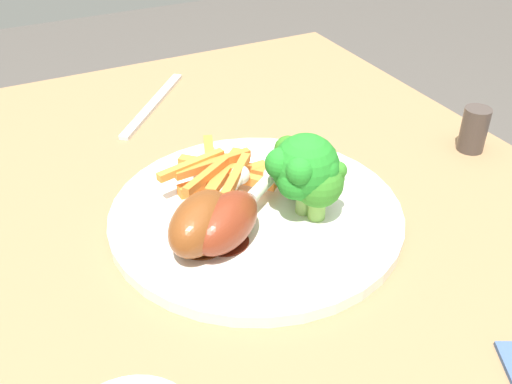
{
  "coord_description": "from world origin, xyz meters",
  "views": [
    {
      "loc": [
        -0.36,
        0.19,
        1.05
      ],
      "look_at": [
        0.05,
        -0.01,
        0.74
      ],
      "focal_mm": 41.11,
      "sensor_mm": 36.0,
      "label": 1
    }
  ],
  "objects_px": {
    "chicken_drumstick_near": "(203,220)",
    "pepper_shaker": "(474,130)",
    "dining_table": "(268,341)",
    "carrot_fries_pile": "(222,171)",
    "dinner_plate": "(256,214)",
    "broccoli_floret_back": "(297,158)",
    "chicken_drumstick_far": "(229,219)",
    "broccoli_floret_middle": "(303,169)",
    "broccoli_floret_front": "(318,182)",
    "fork": "(154,104)"
  },
  "relations": [
    {
      "from": "chicken_drumstick_near",
      "to": "pepper_shaker",
      "type": "xyz_separation_m",
      "value": [
        0.03,
        -0.34,
        -0.01
      ]
    },
    {
      "from": "broccoli_floret_back",
      "to": "chicken_drumstick_near",
      "type": "bearing_deg",
      "value": 105.17
    },
    {
      "from": "dining_table",
      "to": "chicken_drumstick_near",
      "type": "distance_m",
      "value": 0.17
    },
    {
      "from": "dining_table",
      "to": "pepper_shaker",
      "type": "distance_m",
      "value": 0.33
    },
    {
      "from": "fork",
      "to": "broccoli_floret_back",
      "type": "bearing_deg",
      "value": 51.57
    },
    {
      "from": "dinner_plate",
      "to": "pepper_shaker",
      "type": "xyz_separation_m",
      "value": [
        0.01,
        -0.28,
        0.02
      ]
    },
    {
      "from": "carrot_fries_pile",
      "to": "chicken_drumstick_far",
      "type": "bearing_deg",
      "value": 159.97
    },
    {
      "from": "dinner_plate",
      "to": "broccoli_floret_back",
      "type": "height_order",
      "value": "broccoli_floret_back"
    },
    {
      "from": "broccoli_floret_back",
      "to": "broccoli_floret_middle",
      "type": "bearing_deg",
      "value": 158.36
    },
    {
      "from": "broccoli_floret_middle",
      "to": "chicken_drumstick_far",
      "type": "relative_size",
      "value": 0.63
    },
    {
      "from": "broccoli_floret_back",
      "to": "pepper_shaker",
      "type": "distance_m",
      "value": 0.24
    },
    {
      "from": "broccoli_floret_front",
      "to": "broccoli_floret_back",
      "type": "bearing_deg",
      "value": -4.15
    },
    {
      "from": "pepper_shaker",
      "to": "dining_table",
      "type": "bearing_deg",
      "value": 100.73
    },
    {
      "from": "broccoli_floret_back",
      "to": "chicken_drumstick_near",
      "type": "xyz_separation_m",
      "value": [
        -0.03,
        0.11,
        -0.02
      ]
    },
    {
      "from": "dining_table",
      "to": "broccoli_floret_middle",
      "type": "distance_m",
      "value": 0.19
    },
    {
      "from": "dinner_plate",
      "to": "broccoli_floret_middle",
      "type": "bearing_deg",
      "value": -125.36
    },
    {
      "from": "dining_table",
      "to": "pepper_shaker",
      "type": "bearing_deg",
      "value": -79.27
    },
    {
      "from": "dining_table",
      "to": "carrot_fries_pile",
      "type": "distance_m",
      "value": 0.18
    },
    {
      "from": "dining_table",
      "to": "dinner_plate",
      "type": "height_order",
      "value": "dinner_plate"
    },
    {
      "from": "chicken_drumstick_near",
      "to": "broccoli_floret_middle",
      "type": "bearing_deg",
      "value": -91.3
    },
    {
      "from": "broccoli_floret_back",
      "to": "chicken_drumstick_far",
      "type": "bearing_deg",
      "value": 112.43
    },
    {
      "from": "pepper_shaker",
      "to": "broccoli_floret_back",
      "type": "bearing_deg",
      "value": 90.32
    },
    {
      "from": "broccoli_floret_front",
      "to": "chicken_drumstick_far",
      "type": "relative_size",
      "value": 0.48
    },
    {
      "from": "fork",
      "to": "carrot_fries_pile",
      "type": "bearing_deg",
      "value": 39.64
    },
    {
      "from": "fork",
      "to": "chicken_drumstick_near",
      "type": "bearing_deg",
      "value": 30.07
    },
    {
      "from": "broccoli_floret_middle",
      "to": "pepper_shaker",
      "type": "xyz_separation_m",
      "value": [
        0.03,
        -0.25,
        -0.04
      ]
    },
    {
      "from": "chicken_drumstick_near",
      "to": "fork",
      "type": "height_order",
      "value": "chicken_drumstick_near"
    },
    {
      "from": "broccoli_floret_middle",
      "to": "fork",
      "type": "height_order",
      "value": "broccoli_floret_middle"
    },
    {
      "from": "carrot_fries_pile",
      "to": "chicken_drumstick_near",
      "type": "height_order",
      "value": "chicken_drumstick_near"
    },
    {
      "from": "broccoli_floret_back",
      "to": "dinner_plate",
      "type": "bearing_deg",
      "value": 98.78
    },
    {
      "from": "broccoli_floret_middle",
      "to": "broccoli_floret_back",
      "type": "height_order",
      "value": "broccoli_floret_middle"
    },
    {
      "from": "dinner_plate",
      "to": "carrot_fries_pile",
      "type": "relative_size",
      "value": 2.13
    },
    {
      "from": "chicken_drumstick_near",
      "to": "fork",
      "type": "distance_m",
      "value": 0.31
    },
    {
      "from": "dinner_plate",
      "to": "broccoli_floret_front",
      "type": "bearing_deg",
      "value": -129.08
    },
    {
      "from": "carrot_fries_pile",
      "to": "broccoli_floret_middle",
      "type": "bearing_deg",
      "value": -150.84
    },
    {
      "from": "broccoli_floret_middle",
      "to": "carrot_fries_pile",
      "type": "bearing_deg",
      "value": 29.16
    },
    {
      "from": "broccoli_floret_middle",
      "to": "chicken_drumstick_near",
      "type": "relative_size",
      "value": 0.67
    },
    {
      "from": "broccoli_floret_middle",
      "to": "broccoli_floret_back",
      "type": "xyz_separation_m",
      "value": [
        0.03,
        -0.01,
        -0.01
      ]
    },
    {
      "from": "dining_table",
      "to": "chicken_drumstick_near",
      "type": "relative_size",
      "value": 7.96
    },
    {
      "from": "broccoli_floret_middle",
      "to": "chicken_drumstick_near",
      "type": "bearing_deg",
      "value": 88.7
    },
    {
      "from": "carrot_fries_pile",
      "to": "dining_table",
      "type": "bearing_deg",
      "value": -179.57
    },
    {
      "from": "chicken_drumstick_far",
      "to": "fork",
      "type": "xyz_separation_m",
      "value": [
        0.31,
        -0.03,
        -0.03
      ]
    },
    {
      "from": "broccoli_floret_back",
      "to": "chicken_drumstick_far",
      "type": "relative_size",
      "value": 0.5
    },
    {
      "from": "dinner_plate",
      "to": "fork",
      "type": "bearing_deg",
      "value": 1.57
    },
    {
      "from": "chicken_drumstick_far",
      "to": "pepper_shaker",
      "type": "xyz_separation_m",
      "value": [
        0.04,
        -0.32,
        -0.01
      ]
    },
    {
      "from": "chicken_drumstick_near",
      "to": "carrot_fries_pile",
      "type": "bearing_deg",
      "value": -33.81
    },
    {
      "from": "broccoli_floret_front",
      "to": "carrot_fries_pile",
      "type": "xyz_separation_m",
      "value": [
        0.09,
        0.05,
        -0.02
      ]
    },
    {
      "from": "dining_table",
      "to": "broccoli_floret_front",
      "type": "relative_size",
      "value": 15.47
    },
    {
      "from": "carrot_fries_pile",
      "to": "fork",
      "type": "height_order",
      "value": "carrot_fries_pile"
    },
    {
      "from": "dinner_plate",
      "to": "chicken_drumstick_far",
      "type": "xyz_separation_m",
      "value": [
        -0.03,
        0.04,
        0.03
      ]
    }
  ]
}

